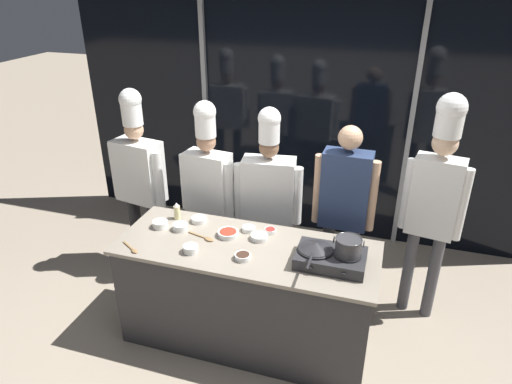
{
  "coord_description": "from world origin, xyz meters",
  "views": [
    {
      "loc": [
        0.95,
        -2.81,
        2.81
      ],
      "look_at": [
        0.0,
        0.25,
        1.25
      ],
      "focal_mm": 32.0,
      "sensor_mm": 36.0,
      "label": 1
    }
  ],
  "objects_px": {
    "prep_bowl_shrimp": "(160,224)",
    "serving_spoon_slotted": "(206,238)",
    "portable_stove": "(331,258)",
    "prep_bowl_rice": "(259,237)",
    "squeeze_bottle_oil": "(177,211)",
    "chef_head": "(139,173)",
    "chef_pastry": "(436,191)",
    "prep_bowl_bell_pepper": "(270,230)",
    "frying_pan": "(316,246)",
    "prep_bowl_chili_flakes": "(228,233)",
    "serving_spoon_solid": "(132,249)",
    "chef_line": "(268,193)",
    "chef_sous": "(208,183)",
    "prep_bowl_onion": "(180,226)",
    "prep_bowl_soy_glaze": "(243,256)",
    "prep_bowl_garlic": "(199,219)",
    "stock_pot": "(348,246)",
    "person_guest": "(344,202)",
    "prep_bowl_bean_sprouts": "(249,228)",
    "prep_bowl_noodles": "(191,248)"
  },
  "relations": [
    {
      "from": "chef_pastry",
      "to": "chef_sous",
      "type": "bearing_deg",
      "value": 11.37
    },
    {
      "from": "prep_bowl_bell_pepper",
      "to": "serving_spoon_slotted",
      "type": "xyz_separation_m",
      "value": [
        -0.46,
        -0.24,
        -0.01
      ]
    },
    {
      "from": "prep_bowl_onion",
      "to": "prep_bowl_soy_glaze",
      "type": "bearing_deg",
      "value": -21.67
    },
    {
      "from": "stock_pot",
      "to": "serving_spoon_solid",
      "type": "distance_m",
      "value": 1.61
    },
    {
      "from": "prep_bowl_chili_flakes",
      "to": "serving_spoon_solid",
      "type": "relative_size",
      "value": 0.88
    },
    {
      "from": "frying_pan",
      "to": "chef_head",
      "type": "distance_m",
      "value": 2.03
    },
    {
      "from": "serving_spoon_solid",
      "to": "chef_line",
      "type": "xyz_separation_m",
      "value": [
        0.77,
        1.07,
        0.09
      ]
    },
    {
      "from": "prep_bowl_bell_pepper",
      "to": "prep_bowl_soy_glaze",
      "type": "relative_size",
      "value": 0.81
    },
    {
      "from": "chef_sous",
      "to": "serving_spoon_solid",
      "type": "bearing_deg",
      "value": 86.92
    },
    {
      "from": "prep_bowl_bean_sprouts",
      "to": "prep_bowl_noodles",
      "type": "height_order",
      "value": "prep_bowl_noodles"
    },
    {
      "from": "squeeze_bottle_oil",
      "to": "chef_pastry",
      "type": "distance_m",
      "value": 2.13
    },
    {
      "from": "prep_bowl_bell_pepper",
      "to": "chef_sous",
      "type": "bearing_deg",
      "value": 147.33
    },
    {
      "from": "prep_bowl_chili_flakes",
      "to": "prep_bowl_shrimp",
      "type": "height_order",
      "value": "prep_bowl_shrimp"
    },
    {
      "from": "squeeze_bottle_oil",
      "to": "prep_bowl_garlic",
      "type": "distance_m",
      "value": 0.2
    },
    {
      "from": "chef_sous",
      "to": "prep_bowl_bell_pepper",
      "type": "bearing_deg",
      "value": 155.04
    },
    {
      "from": "prep_bowl_bean_sprouts",
      "to": "prep_bowl_onion",
      "type": "distance_m",
      "value": 0.56
    },
    {
      "from": "stock_pot",
      "to": "person_guest",
      "type": "bearing_deg",
      "value": 99.39
    },
    {
      "from": "prep_bowl_shrimp",
      "to": "person_guest",
      "type": "relative_size",
      "value": 0.07
    },
    {
      "from": "squeeze_bottle_oil",
      "to": "prep_bowl_garlic",
      "type": "bearing_deg",
      "value": 1.85
    },
    {
      "from": "prep_bowl_chili_flakes",
      "to": "prep_bowl_onion",
      "type": "distance_m",
      "value": 0.41
    },
    {
      "from": "frying_pan",
      "to": "prep_bowl_chili_flakes",
      "type": "distance_m",
      "value": 0.75
    },
    {
      "from": "prep_bowl_soy_glaze",
      "to": "serving_spoon_slotted",
      "type": "bearing_deg",
      "value": 154.15
    },
    {
      "from": "stock_pot",
      "to": "squeeze_bottle_oil",
      "type": "xyz_separation_m",
      "value": [
        -1.47,
        0.28,
        -0.1
      ]
    },
    {
      "from": "squeeze_bottle_oil",
      "to": "chef_line",
      "type": "relative_size",
      "value": 0.09
    },
    {
      "from": "portable_stove",
      "to": "squeeze_bottle_oil",
      "type": "relative_size",
      "value": 3.21
    },
    {
      "from": "frying_pan",
      "to": "prep_bowl_chili_flakes",
      "type": "xyz_separation_m",
      "value": [
        -0.73,
        0.15,
        -0.11
      ]
    },
    {
      "from": "prep_bowl_soy_glaze",
      "to": "chef_sous",
      "type": "height_order",
      "value": "chef_sous"
    },
    {
      "from": "prep_bowl_bean_sprouts",
      "to": "prep_bowl_soy_glaze",
      "type": "height_order",
      "value": "prep_bowl_soy_glaze"
    },
    {
      "from": "prep_bowl_shrimp",
      "to": "serving_spoon_slotted",
      "type": "relative_size",
      "value": 0.52
    },
    {
      "from": "chef_sous",
      "to": "prep_bowl_soy_glaze",
      "type": "bearing_deg",
      "value": 133.45
    },
    {
      "from": "stock_pot",
      "to": "chef_head",
      "type": "distance_m",
      "value": 2.24
    },
    {
      "from": "prep_bowl_noodles",
      "to": "chef_sous",
      "type": "height_order",
      "value": "chef_sous"
    },
    {
      "from": "prep_bowl_garlic",
      "to": "person_guest",
      "type": "xyz_separation_m",
      "value": [
        1.15,
        0.44,
        0.12
      ]
    },
    {
      "from": "prep_bowl_onion",
      "to": "serving_spoon_solid",
      "type": "bearing_deg",
      "value": -119.27
    },
    {
      "from": "stock_pot",
      "to": "prep_bowl_onion",
      "type": "height_order",
      "value": "stock_pot"
    },
    {
      "from": "portable_stove",
      "to": "prep_bowl_rice",
      "type": "relative_size",
      "value": 3.56
    },
    {
      "from": "frying_pan",
      "to": "chef_pastry",
      "type": "height_order",
      "value": "chef_pastry"
    },
    {
      "from": "chef_head",
      "to": "chef_pastry",
      "type": "xyz_separation_m",
      "value": [
        2.69,
        0.04,
        0.18
      ]
    },
    {
      "from": "portable_stove",
      "to": "chef_sous",
      "type": "xyz_separation_m",
      "value": [
        -1.27,
        0.76,
        0.08
      ]
    },
    {
      "from": "squeeze_bottle_oil",
      "to": "prep_bowl_onion",
      "type": "bearing_deg",
      "value": -56.68
    },
    {
      "from": "person_guest",
      "to": "prep_bowl_chili_flakes",
      "type": "bearing_deg",
      "value": 36.18
    },
    {
      "from": "chef_sous",
      "to": "serving_spoon_slotted",
      "type": "bearing_deg",
      "value": 118.66
    },
    {
      "from": "prep_bowl_bell_pepper",
      "to": "serving_spoon_slotted",
      "type": "distance_m",
      "value": 0.52
    },
    {
      "from": "prep_bowl_bean_sprouts",
      "to": "prep_bowl_soy_glaze",
      "type": "xyz_separation_m",
      "value": [
        0.08,
        -0.4,
        0.0
      ]
    },
    {
      "from": "prep_bowl_onion",
      "to": "person_guest",
      "type": "bearing_deg",
      "value": 26.08
    },
    {
      "from": "squeeze_bottle_oil",
      "to": "prep_bowl_shrimp",
      "type": "bearing_deg",
      "value": -112.99
    },
    {
      "from": "prep_bowl_rice",
      "to": "prep_bowl_shrimp",
      "type": "bearing_deg",
      "value": -175.82
    },
    {
      "from": "prep_bowl_bell_pepper",
      "to": "serving_spoon_solid",
      "type": "height_order",
      "value": "prep_bowl_bell_pepper"
    },
    {
      "from": "prep_bowl_bell_pepper",
      "to": "person_guest",
      "type": "bearing_deg",
      "value": 39.43
    },
    {
      "from": "chef_head",
      "to": "chef_pastry",
      "type": "relative_size",
      "value": 0.93
    }
  ]
}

